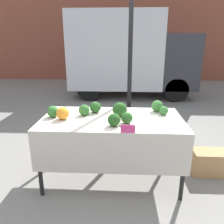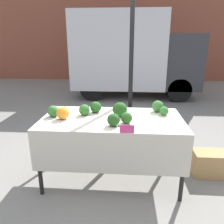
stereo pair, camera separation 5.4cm
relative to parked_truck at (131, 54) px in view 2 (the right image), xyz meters
The scene contains 17 objects.
ground_plane 5.13m from the parked_truck, 93.38° to the right, with size 40.00×40.00×0.00m, color gray.
building_facade 3.97m from the parked_truck, 94.52° to the left, with size 16.00×0.60×5.83m.
tent_pole 4.01m from the parked_truck, 90.72° to the right, with size 0.07×0.07×2.63m.
parked_truck is the anchor object (origin of this frame).
market_table 5.04m from the parked_truck, 93.33° to the right, with size 1.80×0.97×0.87m.
orange_cauliflower 5.11m from the parked_truck, 100.23° to the right, with size 0.16×0.16×0.16m.
romanesco_head 4.89m from the parked_truck, 101.17° to the right, with size 0.13×0.13×0.10m.
broccoli_head_0 4.88m from the parked_truck, 92.28° to the right, with size 0.19×0.19×0.19m.
broccoli_head_1 5.13m from the parked_truck, 91.16° to the right, with size 0.14×0.14×0.14m.
broccoli_head_2 4.90m from the parked_truck, 97.81° to the right, with size 0.15×0.15×0.15m.
broccoli_head_3 4.80m from the parked_truck, 85.31° to the right, with size 0.12×0.12×0.12m.
broccoli_head_4 5.06m from the parked_truck, 102.09° to the right, with size 0.15×0.15×0.15m.
broccoli_head_5 4.65m from the parked_truck, 86.00° to the right, with size 0.16×0.16×0.16m.
broccoli_head_6 5.23m from the parked_truck, 92.79° to the right, with size 0.15×0.15×0.15m.
broccoli_head_7 4.76m from the parked_truck, 96.42° to the right, with size 0.15×0.15×0.15m.
price_sign 5.42m from the parked_truck, 91.03° to the right, with size 0.16×0.01×0.09m.
produce_crate 5.04m from the parked_truck, 77.20° to the right, with size 0.48×0.30×0.34m.
Camera 2 is at (0.19, -2.63, 1.79)m, focal length 35.00 mm.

